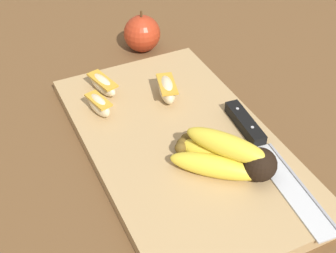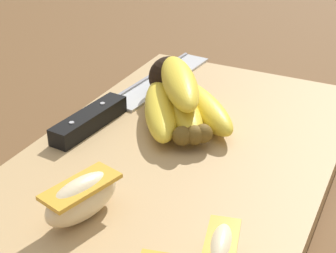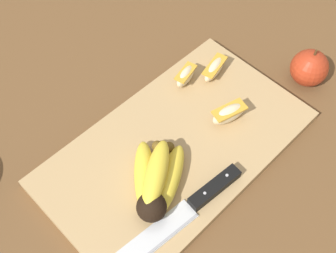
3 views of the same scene
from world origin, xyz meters
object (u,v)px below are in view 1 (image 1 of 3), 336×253
Objects in this scene: apple_wedge_near at (103,84)px; whole_apple at (142,34)px; apple_wedge_middle at (167,89)px; banana_bunch at (227,156)px; apple_wedge_far at (99,105)px; chefs_knife at (260,144)px.

whole_apple is at bearing 135.51° from apple_wedge_near.
apple_wedge_middle is (0.06, 0.09, 0.00)m from apple_wedge_near.
apple_wedge_middle is at bearing -178.24° from banana_bunch.
whole_apple is at bearing 175.22° from banana_bunch.
banana_bunch is 2.48× the size of apple_wedge_far.
banana_bunch is at bearing 21.26° from apple_wedge_near.
whole_apple is (-0.20, 0.04, -0.00)m from apple_wedge_middle.
banana_bunch reaches higher than apple_wedge_near.
chefs_knife is 0.26m from apple_wedge_far.
banana_bunch reaches higher than apple_wedge_far.
apple_wedge_near is 1.23× the size of apple_wedge_far.
apple_wedge_near is 1.01× the size of apple_wedge_middle.
whole_apple reaches higher than apple_wedge_far.
apple_wedge_far is (0.05, -0.03, 0.00)m from apple_wedge_near.
apple_wedge_far is at bearing -133.56° from chefs_knife.
apple_wedge_middle is 0.12m from apple_wedge_far.
chefs_knife is 4.74× the size of apple_wedge_far.
chefs_knife is (-0.01, 0.07, -0.02)m from banana_bunch.
chefs_knife is 3.90× the size of apple_wedge_middle.
whole_apple reaches higher than chefs_knife.
whole_apple is (-0.13, 0.13, 0.00)m from apple_wedge_near.
banana_bunch is 0.52× the size of chefs_knife.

